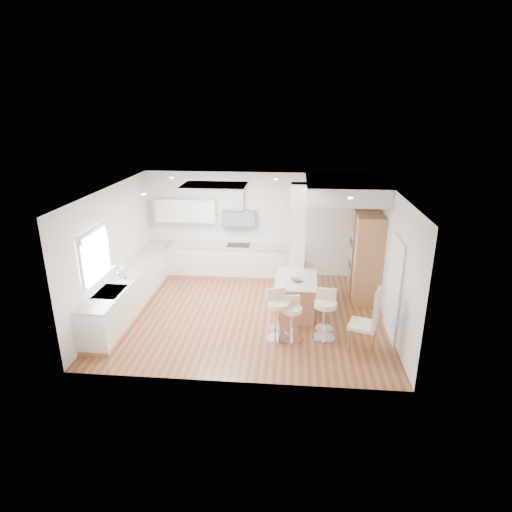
# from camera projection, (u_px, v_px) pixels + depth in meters

# --- Properties ---
(ground) EXTENTS (6.00, 6.00, 0.00)m
(ground) POSITION_uv_depth(u_px,v_px,m) (249.00, 314.00, 9.61)
(ground) COLOR brown
(ground) RESTS_ON ground
(ceiling) EXTENTS (6.00, 5.00, 0.02)m
(ceiling) POSITION_uv_depth(u_px,v_px,m) (249.00, 314.00, 9.61)
(ceiling) COLOR silver
(ceiling) RESTS_ON ground
(wall_back) EXTENTS (6.00, 0.04, 2.80)m
(wall_back) POSITION_uv_depth(u_px,v_px,m) (258.00, 225.00, 11.49)
(wall_back) COLOR silver
(wall_back) RESTS_ON ground
(wall_left) EXTENTS (0.04, 5.00, 2.80)m
(wall_left) POSITION_uv_depth(u_px,v_px,m) (113.00, 251.00, 9.40)
(wall_left) COLOR silver
(wall_left) RESTS_ON ground
(wall_right) EXTENTS (0.04, 5.00, 2.80)m
(wall_right) POSITION_uv_depth(u_px,v_px,m) (391.00, 260.00, 8.89)
(wall_right) COLOR silver
(wall_right) RESTS_ON ground
(skylight) EXTENTS (4.10, 2.10, 0.06)m
(skylight) POSITION_uv_depth(u_px,v_px,m) (215.00, 186.00, 9.31)
(skylight) COLOR white
(skylight) RESTS_ON ground
(window_left) EXTENTS (0.06, 1.28, 1.07)m
(window_left) POSITION_uv_depth(u_px,v_px,m) (95.00, 252.00, 8.45)
(window_left) COLOR white
(window_left) RESTS_ON ground
(doorway_right) EXTENTS (0.05, 1.00, 2.10)m
(doorway_right) POSITION_uv_depth(u_px,v_px,m) (394.00, 289.00, 8.46)
(doorway_right) COLOR #3F3831
(doorway_right) RESTS_ON ground
(counter_left) EXTENTS (0.63, 4.50, 1.35)m
(counter_left) POSITION_uv_depth(u_px,v_px,m) (134.00, 287.00, 9.90)
(counter_left) COLOR #BB7E50
(counter_left) RESTS_ON ground
(counter_back) EXTENTS (3.62, 0.63, 2.50)m
(counter_back) POSITION_uv_depth(u_px,v_px,m) (223.00, 252.00, 11.54)
(counter_back) COLOR #BB7E50
(counter_back) RESTS_ON ground
(pillar) EXTENTS (0.35, 0.35, 2.80)m
(pillar) POSITION_uv_depth(u_px,v_px,m) (297.00, 243.00, 9.94)
(pillar) COLOR white
(pillar) RESTS_ON ground
(soffit) EXTENTS (1.78, 2.20, 0.40)m
(soffit) POSITION_uv_depth(u_px,v_px,m) (345.00, 189.00, 9.88)
(soffit) COLOR silver
(soffit) RESTS_ON ground
(oven_column) EXTENTS (0.63, 1.21, 2.10)m
(oven_column) POSITION_uv_depth(u_px,v_px,m) (365.00, 256.00, 10.18)
(oven_column) COLOR #BB7E50
(oven_column) RESTS_ON ground
(peninsula) EXTENTS (0.94, 1.39, 0.90)m
(peninsula) POSITION_uv_depth(u_px,v_px,m) (296.00, 296.00, 9.54)
(peninsula) COLOR #BB7E50
(peninsula) RESTS_ON ground
(bar_stool_a) EXTENTS (0.61, 0.61, 1.04)m
(bar_stool_a) POSITION_uv_depth(u_px,v_px,m) (278.00, 312.00, 8.42)
(bar_stool_a) COLOR silver
(bar_stool_a) RESTS_ON ground
(bar_stool_b) EXTENTS (0.48, 0.48, 0.91)m
(bar_stool_b) POSITION_uv_depth(u_px,v_px,m) (292.00, 316.00, 8.42)
(bar_stool_b) COLOR silver
(bar_stool_b) RESTS_ON ground
(bar_stool_c) EXTENTS (0.50, 0.50, 1.03)m
(bar_stool_c) POSITION_uv_depth(u_px,v_px,m) (325.00, 312.00, 8.43)
(bar_stool_c) COLOR silver
(bar_stool_c) RESTS_ON ground
(dining_chair) EXTENTS (0.63, 0.63, 1.28)m
(dining_chair) POSITION_uv_depth(u_px,v_px,m) (369.00, 319.00, 7.96)
(dining_chair) COLOR beige
(dining_chair) RESTS_ON ground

